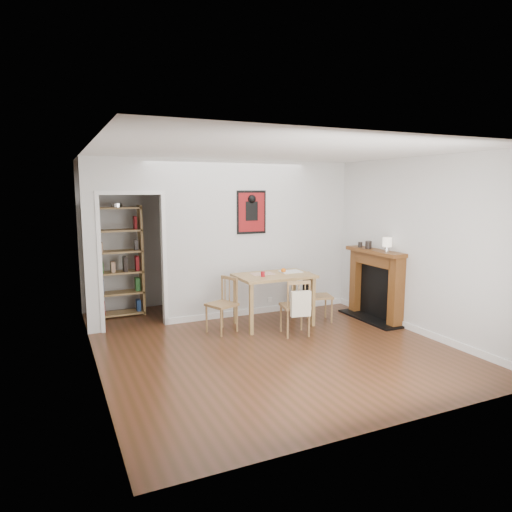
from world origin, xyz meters
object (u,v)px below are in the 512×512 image
chair_left (222,305)px  chair_right (319,296)px  red_glass (263,274)px  mantel_lamp (387,243)px  ceramic_jar_b (360,245)px  chair_front (295,306)px  ceramic_jar_a (368,245)px  dining_table (274,281)px  fireplace (376,282)px  orange_fruit (283,271)px  notebook (291,272)px  bookshelf (119,262)px

chair_left → chair_right: 1.64m
red_glass → mantel_lamp: 2.00m
red_glass → ceramic_jar_b: bearing=1.2°
chair_right → chair_front: bearing=-146.4°
chair_front → ceramic_jar_a: ceramic_jar_a is taller
chair_left → ceramic_jar_a: (2.50, -0.22, 0.81)m
ceramic_jar_a → ceramic_jar_b: 0.20m
chair_right → mantel_lamp: bearing=-33.6°
dining_table → chair_right: (0.76, -0.11, -0.30)m
fireplace → orange_fruit: (-1.48, 0.45, 0.23)m
dining_table → orange_fruit: (0.19, 0.05, 0.14)m
fireplace → ceramic_jar_b: bearing=102.9°
chair_front → ceramic_jar_a: (1.55, 0.33, 0.80)m
chair_right → ceramic_jar_b: (0.84, 0.07, 0.79)m
chair_left → ceramic_jar_b: 2.60m
chair_left → orange_fruit: size_ratio=10.66×
chair_front → ceramic_jar_b: size_ratio=9.42×
fireplace → notebook: fireplace is taller
chair_right → ceramic_jar_a: ceramic_jar_a is taller
orange_fruit → ceramic_jar_b: (1.40, -0.10, 0.36)m
red_glass → mantel_lamp: bearing=-18.0°
chair_front → fireplace: bearing=6.3°
fireplace → ceramic_jar_b: 0.69m
chair_left → bookshelf: size_ratio=0.45×
chair_right → fireplace: fireplace is taller
chair_front → mantel_lamp: 1.79m
dining_table → fireplace: bearing=-13.3°
chair_right → red_glass: bearing=178.3°
red_glass → ceramic_jar_a: ceramic_jar_a is taller
orange_fruit → notebook: (0.14, 0.02, -0.03)m
chair_left → fireplace: bearing=-8.3°
chair_left → mantel_lamp: 2.74m
notebook → ceramic_jar_a: bearing=-14.0°
dining_table → chair_right: size_ratio=1.49×
notebook → ceramic_jar_a: ceramic_jar_a is taller
fireplace → chair_left: bearing=171.7°
orange_fruit → ceramic_jar_a: ceramic_jar_a is taller
mantel_lamp → ceramic_jar_b: mantel_lamp is taller
chair_right → ceramic_jar_a: 1.19m
bookshelf → ceramic_jar_b: bookshelf is taller
orange_fruit → chair_left: bearing=-176.1°
chair_front → notebook: chair_front is taller
orange_fruit → mantel_lamp: (1.43, -0.74, 0.45)m
red_glass → fireplace: bearing=-9.2°
dining_table → bookshelf: (-2.13, 1.56, 0.21)m
red_glass → notebook: (0.57, 0.16, -0.03)m
dining_table → bookshelf: 2.65m
ceramic_jar_b → orange_fruit: bearing=175.9°
dining_table → ceramic_jar_b: (1.60, -0.05, 0.49)m
orange_fruit → bookshelf: bearing=147.1°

